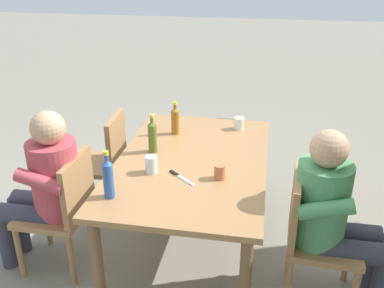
{
  "coord_description": "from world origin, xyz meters",
  "views": [
    {
      "loc": [
        2.63,
        0.48,
        2.09
      ],
      "look_at": [
        0.0,
        0.0,
        0.86
      ],
      "focal_mm": 39.73,
      "sensor_mm": 36.0,
      "label": 1
    }
  ],
  "objects_px": {
    "bottle_olive": "(152,136)",
    "cup_white": "(239,123)",
    "dining_table": "(192,170)",
    "chair_near_left": "(104,158)",
    "chair_near_right": "(64,207)",
    "person_in_plaid_shirt": "(46,184)",
    "chair_far_right": "(311,232)",
    "cup_terracotta": "(220,172)",
    "bottle_amber": "(175,120)",
    "backpack_by_far_side": "(180,143)",
    "backpack_by_near_side": "(222,144)",
    "cup_glass": "(151,164)",
    "person_in_white_shirt": "(334,212)",
    "bottle_blue": "(108,178)",
    "table_knife": "(180,177)"
  },
  "relations": [
    {
      "from": "chair_near_right",
      "to": "person_in_plaid_shirt",
      "type": "height_order",
      "value": "person_in_plaid_shirt"
    },
    {
      "from": "backpack_by_far_side",
      "to": "chair_near_right",
      "type": "bearing_deg",
      "value": -13.32
    },
    {
      "from": "bottle_amber",
      "to": "chair_near_left",
      "type": "bearing_deg",
      "value": -84.73
    },
    {
      "from": "chair_far_right",
      "to": "cup_terracotta",
      "type": "xyz_separation_m",
      "value": [
        -0.13,
        -0.6,
        0.3
      ]
    },
    {
      "from": "chair_far_right",
      "to": "chair_near_right",
      "type": "xyz_separation_m",
      "value": [
        0.01,
        -1.64,
        0.0
      ]
    },
    {
      "from": "chair_far_right",
      "to": "bottle_olive",
      "type": "distance_m",
      "value": 1.26
    },
    {
      "from": "chair_far_right",
      "to": "bottle_olive",
      "type": "bearing_deg",
      "value": -111.52
    },
    {
      "from": "person_in_plaid_shirt",
      "to": "backpack_by_far_side",
      "type": "height_order",
      "value": "person_in_plaid_shirt"
    },
    {
      "from": "person_in_white_shirt",
      "to": "bottle_olive",
      "type": "height_order",
      "value": "person_in_white_shirt"
    },
    {
      "from": "person_in_plaid_shirt",
      "to": "table_knife",
      "type": "height_order",
      "value": "person_in_plaid_shirt"
    },
    {
      "from": "bottle_olive",
      "to": "cup_white",
      "type": "height_order",
      "value": "bottle_olive"
    },
    {
      "from": "dining_table",
      "to": "table_knife",
      "type": "xyz_separation_m",
      "value": [
        0.27,
        -0.03,
        0.09
      ]
    },
    {
      "from": "chair_near_right",
      "to": "chair_near_left",
      "type": "distance_m",
      "value": 0.75
    },
    {
      "from": "cup_white",
      "to": "cup_terracotta",
      "type": "height_order",
      "value": "cup_white"
    },
    {
      "from": "bottle_olive",
      "to": "cup_terracotta",
      "type": "bearing_deg",
      "value": 59.47
    },
    {
      "from": "chair_near_right",
      "to": "person_in_plaid_shirt",
      "type": "xyz_separation_m",
      "value": [
        -0.0,
        -0.11,
        0.17
      ]
    },
    {
      "from": "bottle_amber",
      "to": "bottle_olive",
      "type": "bearing_deg",
      "value": -14.11
    },
    {
      "from": "backpack_by_far_side",
      "to": "person_in_white_shirt",
      "type": "bearing_deg",
      "value": 36.13
    },
    {
      "from": "chair_far_right",
      "to": "cup_white",
      "type": "bearing_deg",
      "value": -151.25
    },
    {
      "from": "chair_near_left",
      "to": "bottle_amber",
      "type": "bearing_deg",
      "value": 95.27
    },
    {
      "from": "cup_white",
      "to": "bottle_blue",
      "type": "bearing_deg",
      "value": -29.4
    },
    {
      "from": "chair_near_left",
      "to": "bottle_blue",
      "type": "relative_size",
      "value": 2.87
    },
    {
      "from": "bottle_olive",
      "to": "backpack_by_far_side",
      "type": "height_order",
      "value": "bottle_olive"
    },
    {
      "from": "table_knife",
      "to": "bottle_amber",
      "type": "bearing_deg",
      "value": -165.37
    },
    {
      "from": "dining_table",
      "to": "bottle_olive",
      "type": "bearing_deg",
      "value": -104.11
    },
    {
      "from": "cup_glass",
      "to": "backpack_by_near_side",
      "type": "bearing_deg",
      "value": 169.92
    },
    {
      "from": "dining_table",
      "to": "bottle_blue",
      "type": "distance_m",
      "value": 0.73
    },
    {
      "from": "chair_near_left",
      "to": "bottle_olive",
      "type": "distance_m",
      "value": 0.71
    },
    {
      "from": "person_in_plaid_shirt",
      "to": "cup_glass",
      "type": "bearing_deg",
      "value": 101.14
    },
    {
      "from": "dining_table",
      "to": "person_in_plaid_shirt",
      "type": "xyz_separation_m",
      "value": [
        0.37,
        -0.93,
        -0.0
      ]
    },
    {
      "from": "dining_table",
      "to": "chair_near_left",
      "type": "height_order",
      "value": "chair_near_left"
    },
    {
      "from": "bottle_blue",
      "to": "backpack_by_near_side",
      "type": "relative_size",
      "value": 0.68
    },
    {
      "from": "dining_table",
      "to": "cup_glass",
      "type": "height_order",
      "value": "cup_glass"
    },
    {
      "from": "chair_near_right",
      "to": "cup_terracotta",
      "type": "height_order",
      "value": "chair_near_right"
    },
    {
      "from": "backpack_by_near_side",
      "to": "bottle_amber",
      "type": "bearing_deg",
      "value": -15.63
    },
    {
      "from": "chair_far_right",
      "to": "bottle_blue",
      "type": "height_order",
      "value": "bottle_blue"
    },
    {
      "from": "person_in_white_shirt",
      "to": "backpack_by_far_side",
      "type": "xyz_separation_m",
      "value": [
        -1.81,
        -1.32,
        -0.47
      ]
    },
    {
      "from": "cup_glass",
      "to": "backpack_by_far_side",
      "type": "bearing_deg",
      "value": -174.51
    },
    {
      "from": "cup_terracotta",
      "to": "backpack_by_near_side",
      "type": "distance_m",
      "value": 1.76
    },
    {
      "from": "bottle_amber",
      "to": "bottle_blue",
      "type": "distance_m",
      "value": 1.02
    },
    {
      "from": "chair_near_left",
      "to": "backpack_by_near_side",
      "type": "height_order",
      "value": "chair_near_left"
    },
    {
      "from": "backpack_by_near_side",
      "to": "bottle_blue",
      "type": "bearing_deg",
      "value": -12.92
    },
    {
      "from": "chair_far_right",
      "to": "bottle_blue",
      "type": "relative_size",
      "value": 2.87
    },
    {
      "from": "chair_near_left",
      "to": "person_in_white_shirt",
      "type": "distance_m",
      "value": 1.91
    },
    {
      "from": "person_in_plaid_shirt",
      "to": "bottle_amber",
      "type": "relative_size",
      "value": 4.41
    },
    {
      "from": "dining_table",
      "to": "bottle_blue",
      "type": "relative_size",
      "value": 5.45
    },
    {
      "from": "person_in_plaid_shirt",
      "to": "cup_white",
      "type": "relative_size",
      "value": 11.92
    },
    {
      "from": "person_in_plaid_shirt",
      "to": "bottle_blue",
      "type": "relative_size",
      "value": 3.89
    },
    {
      "from": "bottle_amber",
      "to": "chair_near_right",
      "type": "bearing_deg",
      "value": -37.02
    },
    {
      "from": "person_in_plaid_shirt",
      "to": "bottle_amber",
      "type": "height_order",
      "value": "person_in_plaid_shirt"
    }
  ]
}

